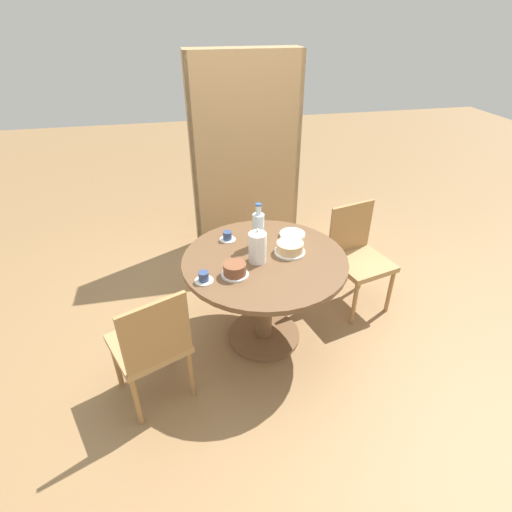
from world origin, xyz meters
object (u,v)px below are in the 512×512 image
at_px(bookshelf, 245,160).
at_px(cup_a, 204,278).
at_px(water_bottle, 258,229).
at_px(chair_b, 151,344).
at_px(coffee_pot, 257,246).
at_px(cake_second, 235,270).
at_px(chair_a, 358,255).
at_px(cake_main, 290,248).
at_px(cup_b, 227,237).

bearing_deg(bookshelf, cup_a, 70.66).
bearing_deg(water_bottle, chair_b, -143.31).
relative_size(coffee_pot, cake_second, 1.41).
height_order(chair_a, chair_b, same).
bearing_deg(chair_a, cake_main, -174.01).
bearing_deg(cup_b, water_bottle, -30.71).
height_order(bookshelf, cake_main, bookshelf).
xyz_separation_m(chair_a, cup_a, (-1.28, -0.46, 0.28)).
xyz_separation_m(bookshelf, cup_a, (-0.57, -1.63, -0.18)).
bearing_deg(cup_b, bookshelf, 73.00).
relative_size(chair_b, bookshelf, 0.46).
relative_size(cake_second, cup_a, 1.49).
bearing_deg(cup_b, chair_b, -129.30).
relative_size(bookshelf, cup_b, 15.95).
height_order(chair_b, cup_a, chair_b).
xyz_separation_m(cake_second, cup_b, (0.02, 0.46, -0.01)).
xyz_separation_m(water_bottle, cup_a, (-0.43, -0.36, -0.11)).
xyz_separation_m(chair_a, bookshelf, (-0.71, 1.17, 0.46)).
bearing_deg(cake_main, cake_second, -155.39).
bearing_deg(coffee_pot, chair_a, 18.45).
distance_m(coffee_pot, cake_second, 0.23).
height_order(chair_a, coffee_pot, coffee_pot).
bearing_deg(cup_b, cake_main, -33.52).
bearing_deg(cup_a, coffee_pot, 22.96).
xyz_separation_m(chair_a, water_bottle, (-0.85, -0.10, 0.39)).
xyz_separation_m(chair_b, cup_b, (0.58, 0.71, 0.28)).
bearing_deg(cup_a, cake_second, 7.53).
bearing_deg(coffee_pot, chair_b, -152.49).
distance_m(coffee_pot, cake_main, 0.26).
relative_size(water_bottle, cup_b, 2.76).
height_order(chair_b, cake_main, chair_b).
relative_size(water_bottle, cup_a, 2.76).
relative_size(water_bottle, cake_second, 1.85).
bearing_deg(cup_a, chair_b, -148.05).
distance_m(water_bottle, cup_a, 0.57).
relative_size(chair_a, water_bottle, 2.64).
height_order(cake_second, cup_a, cake_second).
bearing_deg(cake_second, cup_b, 87.46).
distance_m(cake_second, cup_b, 0.46).
xyz_separation_m(cup_a, cup_b, (0.22, 0.48, 0.00)).
bearing_deg(cake_main, bookshelf, 92.07).
distance_m(chair_a, cake_main, 0.76).
height_order(cake_main, cup_b, cake_main).
xyz_separation_m(coffee_pot, cake_main, (0.24, 0.06, -0.08)).
bearing_deg(chair_a, cake_second, -172.24).
distance_m(water_bottle, cake_main, 0.26).
bearing_deg(chair_b, coffee_pot, -175.74).
height_order(water_bottle, cup_b, water_bottle).
bearing_deg(cup_a, cake_main, 19.42).
xyz_separation_m(bookshelf, water_bottle, (-0.14, -1.27, -0.07)).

